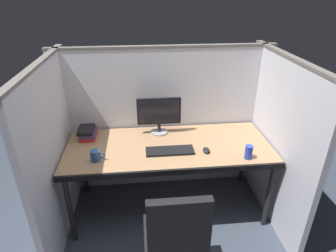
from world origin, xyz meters
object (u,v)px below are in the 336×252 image
at_px(desk, 169,151).
at_px(book_stack, 88,133).
at_px(keyboard_main, 170,151).
at_px(coffee_mug, 95,156).
at_px(monitor_center, 159,113).
at_px(computer_mouse, 206,150).
at_px(soda_can, 249,152).

bearing_deg(desk, book_stack, 162.08).
bearing_deg(keyboard_main, coffee_mug, -173.59).
bearing_deg(monitor_center, coffee_mug, -142.22).
relative_size(keyboard_main, book_stack, 2.03).
height_order(monitor_center, computer_mouse, monitor_center).
relative_size(monitor_center, computer_mouse, 4.48).
xyz_separation_m(desk, monitor_center, (-0.07, 0.28, 0.27)).
bearing_deg(coffee_mug, soda_can, -4.26).
bearing_deg(book_stack, desk, -17.92).
height_order(coffee_mug, soda_can, soda_can).
height_order(keyboard_main, coffee_mug, coffee_mug).
distance_m(computer_mouse, coffee_mug, 0.97).
bearing_deg(book_stack, coffee_mug, -73.34).
bearing_deg(monitor_center, book_stack, -177.74).
bearing_deg(computer_mouse, keyboard_main, 174.41).
height_order(desk, coffee_mug, coffee_mug).
bearing_deg(computer_mouse, soda_can, -22.19).
bearing_deg(monitor_center, desk, -76.32).
distance_m(desk, coffee_mug, 0.67).
bearing_deg(soda_can, monitor_center, 143.28).
bearing_deg(soda_can, keyboard_main, 165.69).
height_order(desk, monitor_center, monitor_center).
height_order(monitor_center, coffee_mug, monitor_center).
bearing_deg(desk, keyboard_main, -91.01).
distance_m(coffee_mug, soda_can, 1.31).
distance_m(keyboard_main, book_stack, 0.84).
height_order(keyboard_main, computer_mouse, computer_mouse).
distance_m(monitor_center, computer_mouse, 0.60).
height_order(desk, book_stack, book_stack).
relative_size(monitor_center, book_stack, 2.03).
relative_size(keyboard_main, coffee_mug, 3.41).
xyz_separation_m(monitor_center, soda_can, (0.73, -0.54, -0.15)).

